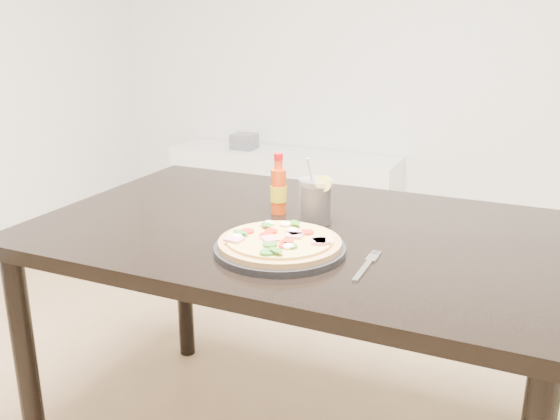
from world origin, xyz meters
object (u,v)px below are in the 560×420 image
at_px(cola_cup, 316,202).
at_px(fork, 367,264).
at_px(dining_table, 298,255).
at_px(hot_sauce_bottle, 278,190).
at_px(pizza, 280,241).
at_px(media_console, 283,192).
at_px(plate, 280,249).

distance_m(cola_cup, fork, 0.33).
height_order(dining_table, hot_sauce_bottle, hot_sauce_bottle).
height_order(pizza, fork, pizza).
height_order(dining_table, media_console, dining_table).
xyz_separation_m(dining_table, pizza, (0.03, -0.19, 0.11)).
bearing_deg(pizza, cola_cup, 91.17).
bearing_deg(media_console, fork, -60.99).
height_order(dining_table, fork, fork).
distance_m(plate, hot_sauce_bottle, 0.31).
bearing_deg(hot_sauce_bottle, media_console, 113.97).
relative_size(plate, cola_cup, 1.74).
bearing_deg(hot_sauce_bottle, fork, -37.86).
distance_m(dining_table, hot_sauce_bottle, 0.20).
xyz_separation_m(pizza, cola_cup, (-0.00, 0.25, 0.03)).
xyz_separation_m(hot_sauce_bottle, cola_cup, (0.13, -0.03, -0.01)).
bearing_deg(pizza, fork, 2.16).
height_order(plate, hot_sauce_bottle, hot_sauce_bottle).
distance_m(dining_table, cola_cup, 0.15).
xyz_separation_m(plate, pizza, (-0.00, -0.00, 0.02)).
bearing_deg(hot_sauce_bottle, dining_table, -40.26).
bearing_deg(media_console, dining_table, -64.50).
xyz_separation_m(plate, media_console, (-0.93, 2.07, -0.51)).
xyz_separation_m(dining_table, hot_sauce_bottle, (-0.10, 0.08, 0.15)).
height_order(plate, cola_cup, cola_cup).
bearing_deg(media_console, pizza, -65.86).
distance_m(plate, fork, 0.22).
relative_size(plate, pizza, 1.07).
relative_size(dining_table, plate, 4.44).
bearing_deg(dining_table, plate, -80.17).
xyz_separation_m(hot_sauce_bottle, fork, (0.35, -0.27, -0.07)).
height_order(fork, media_console, fork).
xyz_separation_m(plate, hot_sauce_bottle, (-0.13, 0.28, 0.06)).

